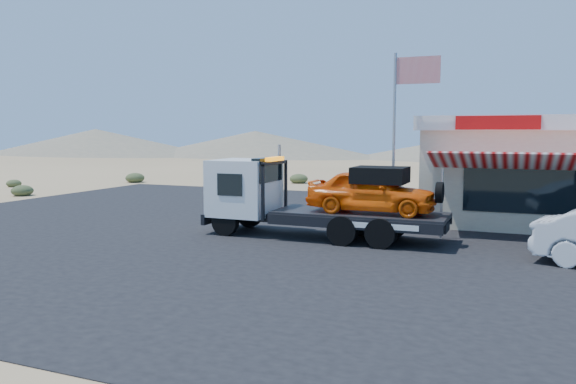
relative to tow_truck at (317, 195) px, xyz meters
name	(u,v)px	position (x,y,z in m)	size (l,w,h in m)	color
ground	(209,242)	(-2.81, -1.98, -1.37)	(120.00, 120.00, 0.00)	#957B55
asphalt_lot	(304,230)	(-0.81, 1.02, -1.36)	(32.00, 24.00, 0.02)	black
tow_truck	(317,195)	(0.00, 0.00, 0.00)	(7.60, 2.25, 2.54)	black
jerky_store	(570,168)	(7.69, 7.00, 0.62)	(10.40, 9.97, 3.90)	beige
flagpole	(401,120)	(2.12, 2.52, 2.39)	(1.55, 0.10, 6.00)	#99999E
desert_scrub	(101,187)	(-15.62, 8.03, -1.08)	(26.54, 33.97, 0.68)	#344123
distant_hills	(364,144)	(-12.58, 53.16, 0.52)	(126.00, 48.00, 4.20)	#726B59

